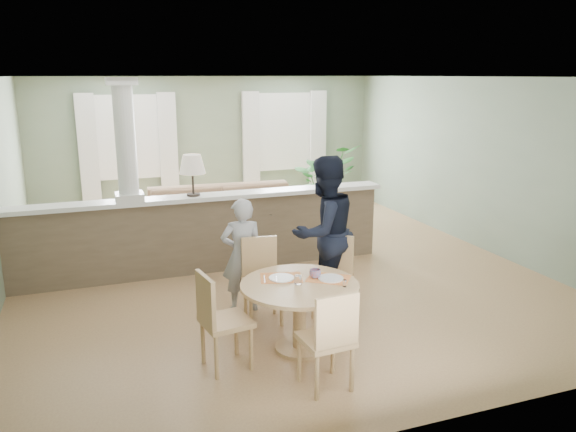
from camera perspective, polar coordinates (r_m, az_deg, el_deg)
name	(u,v)px	position (r m, az deg, el deg)	size (l,w,h in m)	color
ground	(271,268)	(8.19, -1.74, -5.29)	(8.00, 8.00, 0.00)	tan
room_shell	(255,139)	(8.36, -3.38, 7.85)	(7.02, 8.02, 2.71)	gray
pony_wall	(199,224)	(7.94, -9.01, -0.77)	(5.32, 0.38, 2.70)	#74604A
sofa	(225,216)	(9.35, -6.44, 0.03)	(3.13, 1.23, 0.92)	olive
houseplant	(325,181)	(11.00, 3.73, 3.58)	(1.28, 1.11, 1.43)	#2A692A
dining_table	(300,297)	(5.66, 1.24, -8.23)	(1.19, 1.19, 0.81)	tan
chair_far_boy	(262,276)	(6.39, -2.71, -6.07)	(0.47, 0.47, 0.95)	tan
chair_far_man	(334,272)	(6.56, 4.67, -5.66)	(0.59, 0.59, 0.92)	tan
chair_near	(330,336)	(4.99, 4.27, -12.11)	(0.46, 0.46, 0.95)	tan
chair_side	(218,317)	(5.37, -7.09, -10.12)	(0.50, 0.50, 0.96)	tan
child_person	(242,255)	(6.59, -4.67, -3.98)	(0.50, 0.33, 1.36)	#A0A0A6
man_person	(324,232)	(6.65, 3.67, -1.68)	(0.89, 0.69, 1.83)	black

